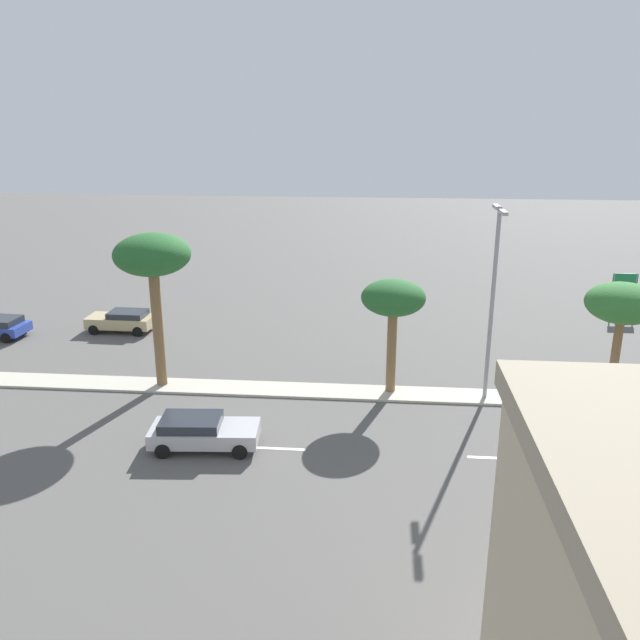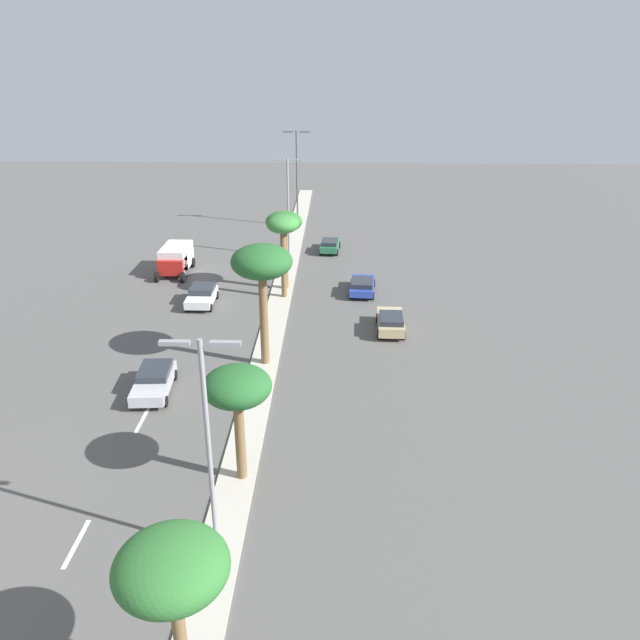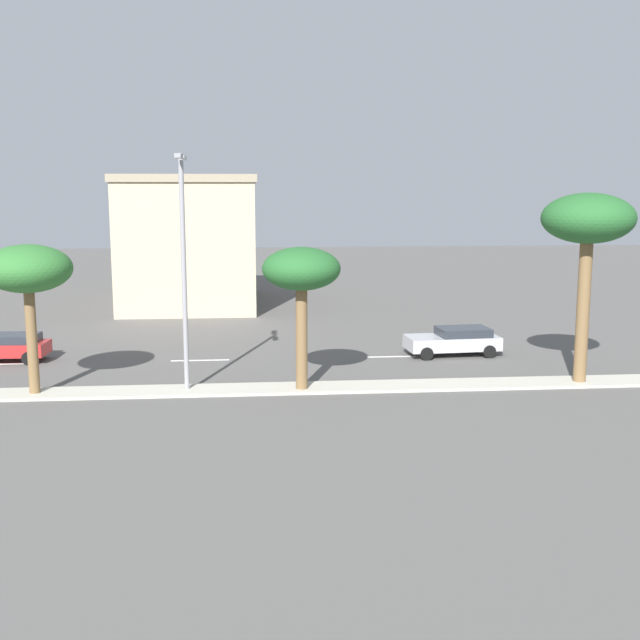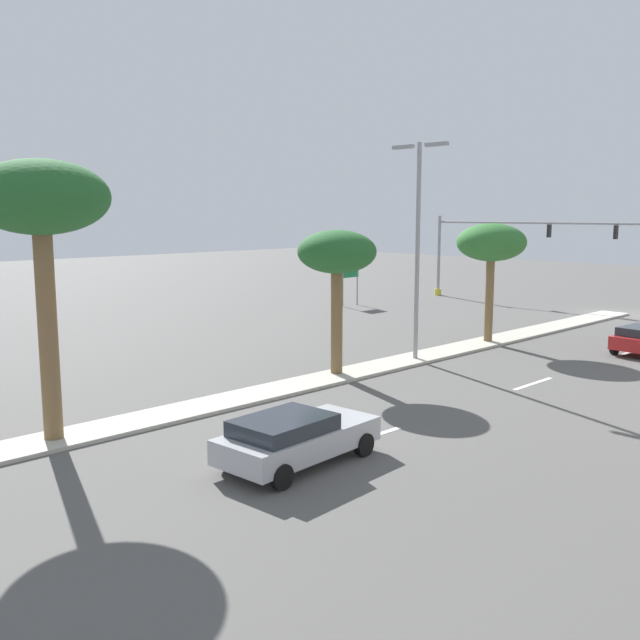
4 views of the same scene
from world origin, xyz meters
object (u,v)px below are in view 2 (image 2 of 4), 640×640
at_px(palm_tree_mid, 284,225).
at_px(sedan_tan_mid, 391,322).
at_px(street_lamp_trailing, 288,200).
at_px(box_truck, 175,259).
at_px(sedan_white_front, 202,295).
at_px(sedan_silver_center, 154,381).
at_px(street_lamp_outboard, 297,171).
at_px(palm_tree_rear, 172,570).
at_px(palm_tree_outboard, 283,229).
at_px(palm_tree_far, 262,265).
at_px(sedan_blue_rear, 362,285).
at_px(palm_tree_leading, 237,389).
at_px(sedan_green_right, 330,245).
at_px(street_lamp_near, 207,433).

height_order(palm_tree_mid, sedan_tan_mid, palm_tree_mid).
relative_size(street_lamp_trailing, box_truck, 1.76).
distance_m(sedan_white_front, sedan_silver_center, 13.98).
height_order(street_lamp_outboard, sedan_white_front, street_lamp_outboard).
xyz_separation_m(palm_tree_rear, sedan_silver_center, (-6.15, 18.77, -4.27)).
xyz_separation_m(palm_tree_rear, palm_tree_outboard, (0.34, 34.36, 0.83)).
height_order(palm_tree_far, sedan_blue_rear, palm_tree_far).
bearing_deg(street_lamp_trailing, palm_tree_leading, -89.40).
relative_size(sedan_white_front, sedan_silver_center, 0.84).
bearing_deg(palm_tree_outboard, sedan_green_right, 74.54).
bearing_deg(sedan_white_front, palm_tree_outboard, 14.02).
distance_m(palm_tree_mid, sedan_white_front, 8.81).
bearing_deg(sedan_blue_rear, sedan_green_right, 103.96).
xyz_separation_m(street_lamp_trailing, sedan_silver_center, (-6.06, -26.70, -4.90)).
bearing_deg(palm_tree_rear, sedan_blue_rear, 79.20).
distance_m(palm_tree_far, palm_tree_outboard, 11.84).
distance_m(street_lamp_trailing, sedan_silver_center, 27.81).
bearing_deg(palm_tree_outboard, street_lamp_trailing, 92.24).
relative_size(palm_tree_rear, palm_tree_outboard, 0.88).
xyz_separation_m(palm_tree_far, sedan_green_right, (3.82, 24.67, -6.08)).
relative_size(palm_tree_far, sedan_silver_center, 1.69).
distance_m(street_lamp_near, sedan_blue_rear, 30.77).
distance_m(sedan_green_right, box_truck, 15.61).
height_order(sedan_white_front, box_truck, box_truck).
bearing_deg(palm_tree_mid, street_lamp_trailing, 92.29).
bearing_deg(sedan_blue_rear, sedan_white_front, -167.52).
bearing_deg(sedan_white_front, street_lamp_near, -77.24).
relative_size(palm_tree_rear, sedan_white_front, 1.51).
bearing_deg(sedan_silver_center, sedan_white_front, 89.95).
distance_m(palm_tree_leading, street_lamp_near, 4.76).
bearing_deg(sedan_blue_rear, sedan_silver_center, -127.55).
bearing_deg(palm_tree_mid, sedan_white_front, -150.66).
height_order(street_lamp_trailing, sedan_blue_rear, street_lamp_trailing).
relative_size(street_lamp_trailing, sedan_silver_center, 2.01).
bearing_deg(palm_tree_outboard, palm_tree_rear, -90.57).
distance_m(street_lamp_near, sedan_green_right, 41.69).
height_order(palm_tree_far, sedan_tan_mid, palm_tree_far).
relative_size(sedan_tan_mid, sedan_silver_center, 0.91).
bearing_deg(street_lamp_outboard, sedan_blue_rear, -72.53).
height_order(palm_tree_leading, palm_tree_outboard, palm_tree_outboard).
bearing_deg(sedan_silver_center, palm_tree_rear, -71.86).
height_order(palm_tree_rear, sedan_silver_center, palm_tree_rear).
distance_m(palm_tree_rear, palm_tree_mid, 36.35).
xyz_separation_m(palm_tree_far, street_lamp_near, (-0.17, -16.53, -1.10)).
relative_size(palm_tree_leading, sedan_silver_center, 1.24).
bearing_deg(palm_tree_far, palm_tree_outboard, 88.75).
height_order(palm_tree_leading, palm_tree_far, palm_tree_far).
relative_size(street_lamp_trailing, sedan_white_front, 2.38).
xyz_separation_m(palm_tree_rear, sedan_tan_mid, (8.60, 27.96, -4.27)).
bearing_deg(palm_tree_outboard, sedan_blue_rear, 10.90).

